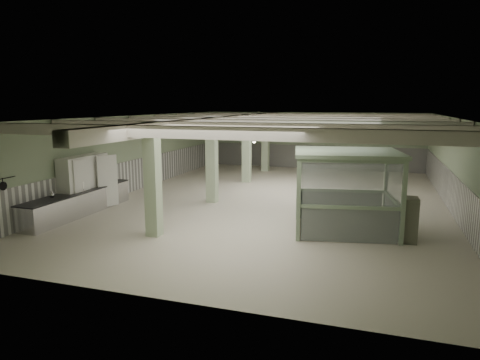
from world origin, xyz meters
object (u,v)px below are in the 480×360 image
(prep_counter, at_px, (78,203))
(walkin_cooler, at_px, (85,184))
(guard_booth, at_px, (346,178))
(filing_cabinet, at_px, (409,220))

(prep_counter, bearing_deg, walkin_cooler, 98.62)
(prep_counter, distance_m, guard_booth, 9.90)
(prep_counter, distance_m, walkin_cooler, 0.84)
(prep_counter, bearing_deg, filing_cabinet, 1.77)
(prep_counter, xyz_separation_m, filing_cabinet, (11.72, 0.36, 0.23))
(walkin_cooler, relative_size, guard_booth, 0.63)
(prep_counter, bearing_deg, guard_booth, 5.48)
(filing_cabinet, bearing_deg, guard_booth, 160.99)
(prep_counter, height_order, filing_cabinet, filing_cabinet)
(guard_booth, height_order, filing_cabinet, guard_booth)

